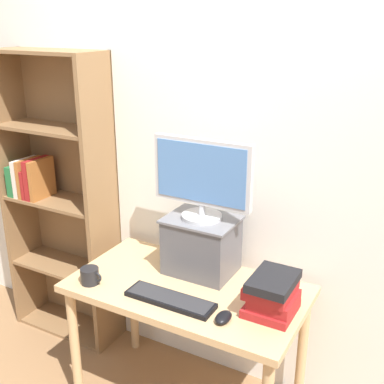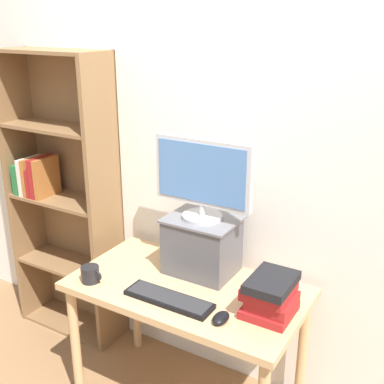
% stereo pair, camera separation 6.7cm
% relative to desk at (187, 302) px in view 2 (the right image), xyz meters
% --- Properties ---
extents(back_wall, '(7.00, 0.08, 2.60)m').
position_rel_desk_xyz_m(back_wall, '(0.00, 0.40, 0.67)').
color(back_wall, silver).
rests_on(back_wall, ground_plane).
extents(desk, '(1.15, 0.62, 0.72)m').
position_rel_desk_xyz_m(desk, '(0.00, 0.00, 0.00)').
color(desk, tan).
rests_on(desk, ground_plane).
extents(bookshelf_unit, '(0.71, 0.28, 1.79)m').
position_rel_desk_xyz_m(bookshelf_unit, '(-1.05, 0.25, 0.28)').
color(bookshelf_unit, olive).
rests_on(bookshelf_unit, ground_plane).
extents(riser_box, '(0.36, 0.28, 0.30)m').
position_rel_desk_xyz_m(riser_box, '(-0.01, 0.17, 0.25)').
color(riser_box, '#515156').
rests_on(riser_box, desk).
extents(computer_monitor, '(0.52, 0.20, 0.40)m').
position_rel_desk_xyz_m(computer_monitor, '(-0.01, 0.17, 0.60)').
color(computer_monitor, '#B7B7BA').
rests_on(computer_monitor, riser_box).
extents(keyboard, '(0.43, 0.12, 0.02)m').
position_rel_desk_xyz_m(keyboard, '(-0.00, -0.16, 0.11)').
color(keyboard, black).
rests_on(keyboard, desk).
extents(computer_mouse, '(0.06, 0.10, 0.04)m').
position_rel_desk_xyz_m(computer_mouse, '(0.28, -0.17, 0.11)').
color(computer_mouse, black).
rests_on(computer_mouse, desk).
extents(book_stack, '(0.21, 0.25, 0.18)m').
position_rel_desk_xyz_m(book_stack, '(0.44, -0.01, 0.19)').
color(book_stack, maroon).
rests_on(book_stack, desk).
extents(coffee_mug, '(0.12, 0.09, 0.08)m').
position_rel_desk_xyz_m(coffee_mug, '(-0.43, -0.21, 0.13)').
color(coffee_mug, black).
rests_on(coffee_mug, desk).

